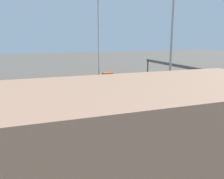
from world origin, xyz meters
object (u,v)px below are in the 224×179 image
at_px(train_on_track_6, 113,111).
at_px(maintenance_shed, 54,150).
at_px(train_on_track_1, 90,85).
at_px(train_on_track_0, 115,81).
at_px(train_on_track_5, 162,96).
at_px(train_on_track_3, 185,86).
at_px(signal_gantry, 177,68).
at_px(light_mast_1, 173,22).
at_px(train_on_track_4, 110,98).
at_px(train_on_track_2, 107,89).
at_px(light_mast_0, 98,24).

relative_size(train_on_track_6, maintenance_shed, 0.86).
xyz_separation_m(train_on_track_1, maintenance_shed, (16.20, 45.91, 3.14)).
height_order(train_on_track_0, train_on_track_5, same).
bearing_deg(maintenance_shed, train_on_track_1, -109.44).
distance_m(train_on_track_5, train_on_track_3, 17.37).
distance_m(signal_gantry, maintenance_shed, 53.28).
distance_m(train_on_track_5, train_on_track_6, 15.27).
bearing_deg(train_on_track_1, signal_gantry, 156.60).
xyz_separation_m(train_on_track_5, train_on_track_1, (12.18, -20.00, -0.01)).
distance_m(light_mast_1, maintenance_shed, 32.90).
relative_size(train_on_track_0, train_on_track_4, 0.09).
bearing_deg(train_on_track_4, maintenance_shed, 61.28).
distance_m(train_on_track_0, train_on_track_1, 11.23).
xyz_separation_m(train_on_track_2, light_mast_0, (-1.68, -13.04, 18.26)).
height_order(train_on_track_1, signal_gantry, signal_gantry).
height_order(train_on_track_1, light_mast_1, light_mast_1).
bearing_deg(maintenance_shed, light_mast_0, -111.81).
bearing_deg(maintenance_shed, signal_gantry, -137.59).
height_order(light_mast_0, light_mast_1, light_mast_0).
relative_size(train_on_track_1, light_mast_0, 1.44).
bearing_deg(light_mast_0, maintenance_shed, 68.19).
distance_m(train_on_track_4, light_mast_0, 29.76).
xyz_separation_m(train_on_track_2, train_on_track_6, (5.94, 20.00, -0.04)).
height_order(train_on_track_6, train_on_track_1, train_on_track_1).
height_order(train_on_track_1, maintenance_shed, maintenance_shed).
relative_size(train_on_track_1, light_mast_1, 1.55).
relative_size(train_on_track_2, light_mast_0, 3.51).
bearing_deg(maintenance_shed, train_on_track_2, -115.95).
relative_size(train_on_track_0, train_on_track_3, 0.15).
bearing_deg(train_on_track_2, signal_gantry, 165.55).
distance_m(train_on_track_2, maintenance_shed, 45.65).
height_order(train_on_track_4, light_mast_0, light_mast_0).
distance_m(light_mast_0, light_mast_1, 36.66).
xyz_separation_m(train_on_track_0, train_on_track_4, (9.31, 20.00, -0.10)).
bearing_deg(light_mast_1, light_mast_0, -85.41).
bearing_deg(train_on_track_3, train_on_track_6, 27.67).
bearing_deg(signal_gantry, train_on_track_3, 180.00).
distance_m(train_on_track_6, light_mast_0, 38.53).
relative_size(train_on_track_2, light_mast_1, 3.78).
bearing_deg(light_mast_1, train_on_track_3, -134.33).
height_order(train_on_track_0, train_on_track_1, same).
relative_size(train_on_track_5, light_mast_0, 2.92).
xyz_separation_m(train_on_track_3, light_mast_0, (20.99, -18.04, 18.20)).
distance_m(train_on_track_3, light_mast_1, 30.91).
bearing_deg(signal_gantry, maintenance_shed, 42.41).
xyz_separation_m(train_on_track_5, light_mast_0, (6.80, -28.04, 17.69)).
bearing_deg(train_on_track_2, train_on_track_5, 119.48).
height_order(train_on_track_0, train_on_track_2, train_on_track_0).
bearing_deg(train_on_track_5, light_mast_0, -76.38).
xyz_separation_m(train_on_track_5, train_on_track_4, (11.45, -5.00, -0.56)).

